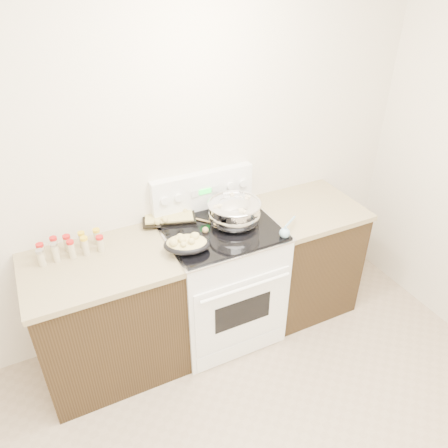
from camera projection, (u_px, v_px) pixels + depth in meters
room_shell at (317, 273)px, 1.34m from camera, size 4.10×3.60×2.75m
counter_left at (109, 317)px, 2.92m from camera, size 0.93×0.67×0.92m
counter_right at (303, 256)px, 3.49m from camera, size 0.73×0.67×0.92m
kitchen_range at (221, 279)px, 3.20m from camera, size 0.78×0.73×1.22m
mixing_bowl at (234, 213)px, 2.96m from camera, size 0.44×0.44×0.21m
roasting_pan at (187, 243)px, 2.71m from camera, size 0.35×0.30×0.12m
baking_sheet at (169, 215)px, 3.05m from camera, size 0.42×0.35×0.06m
wooden_spoon at (207, 227)px, 2.94m from camera, size 0.18×0.21×0.04m
blue_ladle at (285, 231)px, 2.86m from camera, size 0.21×0.18×0.09m
spice_jars at (70, 246)px, 2.71m from camera, size 0.40×0.14×0.13m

